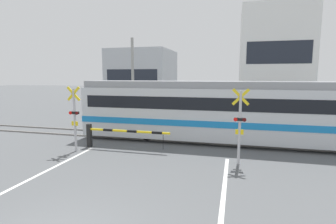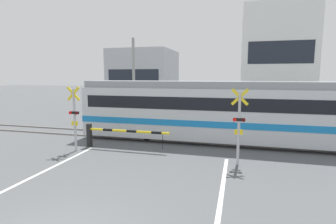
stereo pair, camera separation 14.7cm
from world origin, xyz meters
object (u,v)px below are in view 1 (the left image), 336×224
(commuter_train, at_px, (260,111))
(crossing_signal_right, at_px, (240,123))
(crossing_barrier_far, at_px, (217,119))
(crossing_signal_left, at_px, (75,116))
(crossing_barrier_near, at_px, (110,133))

(commuter_train, bearing_deg, crossing_signal_right, -106.96)
(commuter_train, relative_size, crossing_barrier_far, 4.48)
(crossing_barrier_far, height_order, crossing_signal_left, crossing_signal_left)
(commuter_train, xyz_separation_m, crossing_barrier_near, (-7.21, -2.69, -1.00))
(commuter_train, height_order, crossing_barrier_near, commuter_train)
(commuter_train, relative_size, crossing_barrier_near, 4.48)
(crossing_barrier_near, xyz_separation_m, crossing_signal_right, (6.12, -0.86, 0.94))
(crossing_signal_left, bearing_deg, crossing_barrier_near, 32.99)
(crossing_barrier_near, height_order, crossing_signal_right, crossing_signal_right)
(crossing_barrier_near, height_order, crossing_barrier_far, same)
(crossing_barrier_far, height_order, crossing_signal_right, crossing_signal_right)
(crossing_barrier_near, relative_size, crossing_signal_right, 1.40)
(crossing_barrier_near, distance_m, crossing_signal_right, 6.26)
(crossing_barrier_near, bearing_deg, crossing_signal_left, -147.01)
(commuter_train, relative_size, crossing_signal_left, 6.25)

